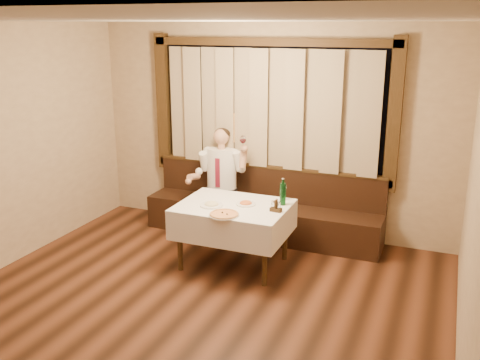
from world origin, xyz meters
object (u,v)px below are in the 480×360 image
at_px(pasta_cream, 211,203).
at_px(seated_man, 220,173).
at_px(banquette, 263,213).
at_px(dining_table, 234,213).
at_px(cruet_caddy, 276,207).
at_px(pasta_red, 246,202).
at_px(green_bottle, 283,194).
at_px(pizza, 224,214).

height_order(pasta_cream, seated_man, seated_man).
xyz_separation_m(banquette, dining_table, (0.00, -1.02, 0.34)).
xyz_separation_m(banquette, cruet_caddy, (0.53, -1.06, 0.49)).
relative_size(pasta_red, green_bottle, 0.72).
bearing_deg(pizza, pasta_red, 79.20).
distance_m(dining_table, pizza, 0.40).
bearing_deg(seated_man, cruet_caddy, -40.99).
relative_size(pasta_red, cruet_caddy, 1.66).
relative_size(pizza, pasta_cream, 1.26).
relative_size(pasta_cream, green_bottle, 0.83).
xyz_separation_m(dining_table, pasta_red, (0.13, 0.06, 0.14)).
bearing_deg(green_bottle, seated_man, 147.11).
bearing_deg(banquette, cruet_caddy, -63.53).
bearing_deg(pasta_cream, green_bottle, 24.64).
xyz_separation_m(banquette, pasta_cream, (-0.22, -1.16, 0.48)).
xyz_separation_m(pasta_red, cruet_caddy, (0.40, -0.10, 0.02)).
xyz_separation_m(pizza, green_bottle, (0.48, 0.59, 0.12)).
bearing_deg(dining_table, banquette, 90.00).
xyz_separation_m(pizza, pasta_red, (0.08, 0.44, 0.02)).
height_order(banquette, pasta_cream, banquette).
bearing_deg(cruet_caddy, green_bottle, 95.32).
relative_size(banquette, seated_man, 2.23).
height_order(cruet_caddy, seated_man, seated_man).
xyz_separation_m(banquette, seated_man, (-0.59, -0.09, 0.52)).
relative_size(pasta_red, pasta_cream, 0.87).
distance_m(green_bottle, cruet_caddy, 0.26).
bearing_deg(seated_man, pasta_red, -50.47).
height_order(banquette, pizza, banquette).
distance_m(pizza, cruet_caddy, 0.59).
bearing_deg(pasta_red, green_bottle, 20.73).
bearing_deg(cruet_caddy, pasta_red, 171.16).
height_order(pizza, pasta_red, pasta_red).
xyz_separation_m(pasta_cream, green_bottle, (0.75, 0.34, 0.10)).
relative_size(banquette, cruet_caddy, 22.93).
bearing_deg(cruet_caddy, dining_table, -179.32).
height_order(pizza, pasta_cream, pasta_cream).
relative_size(dining_table, pasta_red, 5.49).
relative_size(banquette, pasta_cream, 12.03).
height_order(dining_table, green_bottle, green_bottle).
relative_size(dining_table, pizza, 3.78).
xyz_separation_m(green_bottle, seated_man, (-1.12, 0.72, -0.06)).
bearing_deg(pizza, banquette, 91.93).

